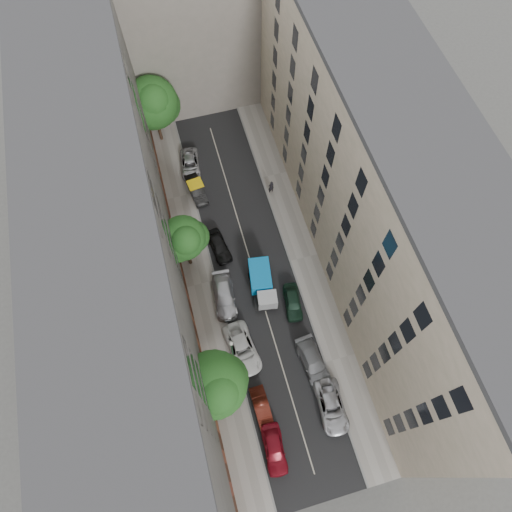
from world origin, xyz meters
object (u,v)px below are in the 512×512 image
object	(u,v)px
car_left_0	(274,449)
car_left_1	(262,408)
car_right_2	(293,302)
tree_near	(215,386)
car_left_4	(219,246)
car_left_6	(190,165)
tree_mid	(185,239)
car_left_5	(196,190)
car_right_1	(313,362)
car_right_0	(331,407)
tree_far	(153,105)
lamp_post	(232,350)
pedestrian	(271,187)
car_left_2	(242,349)
tarp_truck	(262,283)
car_left_3	(224,296)

from	to	relation	value
car_left_0	car_left_1	distance (m)	3.60
car_right_2	car_left_1	bearing A→B (deg)	-114.63
tree_near	car_left_4	bearing A→B (deg)	76.69
car_left_1	car_left_6	bearing A→B (deg)	89.75
car_left_1	car_right_2	bearing A→B (deg)	55.56
tree_mid	car_left_5	bearing A→B (deg)	74.15
car_right_1	car_left_1	bearing A→B (deg)	-161.28
car_left_0	car_left_4	bearing A→B (deg)	94.40
car_right_0	tree_far	xyz separation A→B (m)	(-9.03, 34.56, 5.09)
car_right_1	tree_far	world-z (taller)	tree_far
car_left_0	car_left_4	world-z (taller)	car_left_0
car_right_1	lamp_post	xyz separation A→B (m)	(-7.03, 2.24, 3.35)
car_left_6	pedestrian	distance (m)	9.86
car_left_1	car_left_2	distance (m)	5.61
car_left_6	pedestrian	bearing A→B (deg)	-28.92
car_left_4	tree_far	xyz separation A→B (m)	(-3.10, 16.16, 5.08)
tree_far	car_left_2	bearing A→B (deg)	-84.42
car_left_5	tree_mid	size ratio (longest dim) A/B	0.54
tree_mid	car_left_1	bearing A→B (deg)	-79.05
car_left_1	car_right_0	distance (m)	6.24
car_left_1	car_left_5	distance (m)	24.41
tarp_truck	car_left_2	distance (m)	6.76
tree_mid	lamp_post	world-z (taller)	tree_mid
car_left_1	tree_mid	bearing A→B (deg)	99.45
tarp_truck	car_right_0	distance (m)	13.22
tree_near	tarp_truck	bearing A→B (deg)	54.52
car_right_2	car_left_4	bearing A→B (deg)	133.30
car_left_5	car_right_1	bearing A→B (deg)	-81.28
car_left_1	tree_near	bearing A→B (deg)	148.19
car_left_4	tree_near	xyz separation A→B (m)	(-3.50, -14.81, 5.06)
car_right_0	tree_mid	distance (m)	20.30
lamp_post	car_left_0	bearing A→B (deg)	-80.37
car_left_3	car_right_0	bearing A→B (deg)	-57.02
tree_near	lamp_post	xyz separation A→B (m)	(2.07, 2.85, -1.71)
car_right_2	tree_mid	xyz separation A→B (m)	(-8.78, 7.12, 4.73)
car_left_2	lamp_post	xyz separation A→B (m)	(-1.00, -0.76, 3.32)
tarp_truck	car_left_1	world-z (taller)	tarp_truck
car_right_2	tree_far	bearing A→B (deg)	118.12
car_left_3	car_left_5	bearing A→B (deg)	95.15
car_right_0	tree_mid	bearing A→B (deg)	121.21
car_left_6	lamp_post	xyz separation A→B (m)	(-0.72, -23.16, 3.42)
car_left_4	lamp_post	size ratio (longest dim) A/B	0.66
car_left_1	car_right_1	size ratio (longest dim) A/B	0.78
car_left_3	car_right_0	size ratio (longest dim) A/B	1.02
car_left_4	car_right_0	world-z (taller)	car_left_4
tree_near	lamp_post	world-z (taller)	tree_near
tree_mid	tree_near	bearing A→B (deg)	-91.32
car_left_5	car_left_6	world-z (taller)	car_left_5
car_left_3	tree_mid	bearing A→B (deg)	122.03
car_left_0	car_left_3	distance (m)	14.82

